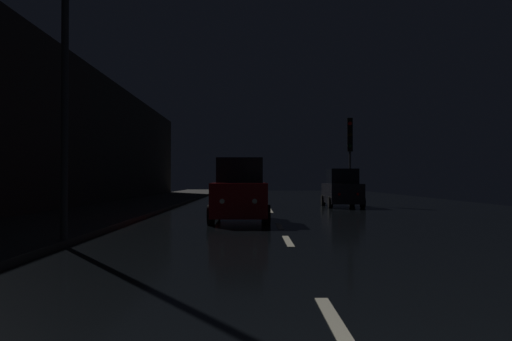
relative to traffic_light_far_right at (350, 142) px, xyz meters
The scene contains 8 objects.
ground 6.80m from the traffic_light_far_right, 145.06° to the right, with size 26.45×84.00×0.02m, color black.
sidewalk_left 12.70m from the traffic_light_far_right, 164.31° to the right, with size 4.40×84.00×0.15m, color #33302D.
building_facade_left 15.88m from the traffic_light_far_right, 154.64° to the right, with size 0.80×63.00×7.40m, color #2D2B28.
lane_centerline 14.51m from the traffic_light_far_right, 109.63° to the right, with size 0.16×22.99×0.01m.
traffic_light_far_right is the anchor object (origin of this frame).
streetlamp_overhead 20.82m from the traffic_light_far_right, 116.31° to the right, with size 1.70×0.44×7.65m.
car_approaching_headlights 13.41m from the traffic_light_far_right, 117.08° to the right, with size 2.00×4.34×2.19m.
car_parked_right_far 3.43m from the traffic_light_far_right, 111.93° to the right, with size 1.84×3.99×2.01m.
Camera 1 is at (-0.84, -2.40, 1.45)m, focal length 37.40 mm.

